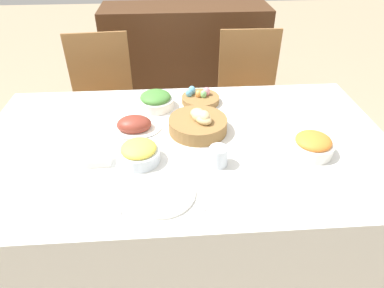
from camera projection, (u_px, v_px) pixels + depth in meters
ground_plane at (187, 246)px, 1.99m from camera, size 12.00×12.00×0.00m
dining_table at (186, 200)px, 1.77m from camera, size 1.89×1.09×0.75m
chair_far_right at (249, 97)px, 2.43m from camera, size 0.43×0.43×0.95m
chair_far_left at (103, 101)px, 2.37m from camera, size 0.45×0.45×0.95m
sideboard at (186, 63)px, 3.00m from camera, size 1.36×0.44×0.97m
bread_basket at (198, 123)px, 1.61m from camera, size 0.27×0.27×0.12m
egg_basket at (200, 98)px, 1.85m from camera, size 0.20×0.20×0.08m
ham_platter at (134, 125)px, 1.62m from camera, size 0.25×0.18×0.08m
green_salad_bowl at (156, 100)px, 1.80m from camera, size 0.19×0.19×0.09m
pineapple_bowl at (139, 152)px, 1.42m from camera, size 0.17×0.17×0.09m
carrot_bowl at (313, 145)px, 1.46m from camera, size 0.18×0.18×0.09m
dinner_plate at (162, 194)px, 1.27m from camera, size 0.25×0.25×0.01m
fork at (121, 196)px, 1.26m from camera, size 0.02×0.18×0.00m
knife at (202, 193)px, 1.28m from camera, size 0.02×0.18×0.00m
spoon at (210, 192)px, 1.28m from camera, size 0.02×0.18×0.00m
drinking_cup at (218, 156)px, 1.40m from camera, size 0.08×0.08×0.08m
butter_dish at (99, 160)px, 1.42m from camera, size 0.10×0.06×0.03m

